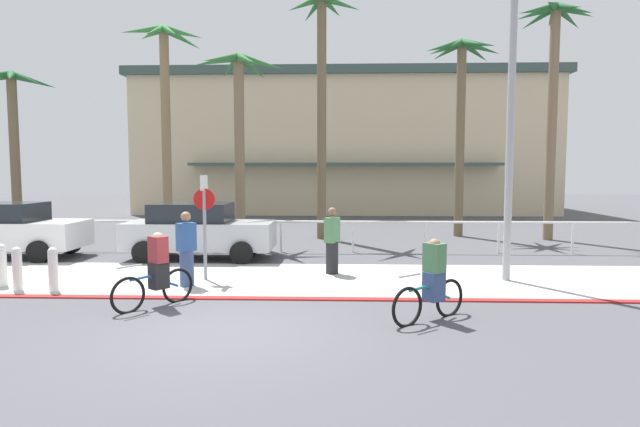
{
  "coord_description": "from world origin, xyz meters",
  "views": [
    {
      "loc": [
        1.88,
        -8.55,
        2.7
      ],
      "look_at": [
        1.36,
        6.0,
        1.48
      ],
      "focal_mm": 29.57,
      "sensor_mm": 36.0,
      "label": 1
    }
  ],
  "objects_px": {
    "stop_sign_bike_lane": "(204,212)",
    "car_white_0": "(8,229)",
    "bollard_3": "(17,269)",
    "palm_tree_3": "(239,104)",
    "palm_tree_4": "(322,70)",
    "palm_tree_2": "(166,85)",
    "palm_tree_1": "(12,114)",
    "streetlight_curb": "(514,101)",
    "cyclist_teal_1": "(432,282)",
    "pedestrian_0": "(186,252)",
    "car_silver_1": "(199,230)",
    "palm_tree_6": "(554,62)",
    "palm_tree_5": "(461,86)",
    "pedestrian_1": "(332,243)",
    "bollard_0": "(53,269)",
    "bollard_1": "(2,265)",
    "cyclist_blue_0": "(157,272)"
  },
  "relations": [
    {
      "from": "bollard_1",
      "to": "bollard_3",
      "type": "xyz_separation_m",
      "value": [
        0.64,
        -0.45,
        0.0
      ]
    },
    {
      "from": "palm_tree_3",
      "to": "palm_tree_5",
      "type": "relative_size",
      "value": 0.87
    },
    {
      "from": "palm_tree_3",
      "to": "palm_tree_6",
      "type": "distance_m",
      "value": 11.83
    },
    {
      "from": "bollard_0",
      "to": "palm_tree_2",
      "type": "distance_m",
      "value": 10.98
    },
    {
      "from": "palm_tree_5",
      "to": "cyclist_teal_1",
      "type": "xyz_separation_m",
      "value": [
        -3.18,
        -12.1,
        -5.31
      ]
    },
    {
      "from": "stop_sign_bike_lane",
      "to": "palm_tree_2",
      "type": "bearing_deg",
      "value": 113.53
    },
    {
      "from": "bollard_3",
      "to": "palm_tree_1",
      "type": "distance_m",
      "value": 11.54
    },
    {
      "from": "bollard_3",
      "to": "palm_tree_1",
      "type": "xyz_separation_m",
      "value": [
        -5.64,
        9.08,
        4.34
      ]
    },
    {
      "from": "palm_tree_6",
      "to": "stop_sign_bike_lane",
      "type": "bearing_deg",
      "value": -145.2
    },
    {
      "from": "palm_tree_1",
      "to": "palm_tree_5",
      "type": "height_order",
      "value": "palm_tree_5"
    },
    {
      "from": "palm_tree_6",
      "to": "car_silver_1",
      "type": "relative_size",
      "value": 2.02
    },
    {
      "from": "streetlight_curb",
      "to": "palm_tree_3",
      "type": "bearing_deg",
      "value": 140.79
    },
    {
      "from": "palm_tree_2",
      "to": "palm_tree_5",
      "type": "distance_m",
      "value": 11.66
    },
    {
      "from": "streetlight_curb",
      "to": "palm_tree_5",
      "type": "relative_size",
      "value": 0.96
    },
    {
      "from": "palm_tree_3",
      "to": "pedestrian_0",
      "type": "bearing_deg",
      "value": -89.53
    },
    {
      "from": "palm_tree_3",
      "to": "palm_tree_4",
      "type": "relative_size",
      "value": 0.73
    },
    {
      "from": "streetlight_curb",
      "to": "car_white_0",
      "type": "xyz_separation_m",
      "value": [
        -14.17,
        3.09,
        -3.41
      ]
    },
    {
      "from": "streetlight_curb",
      "to": "cyclist_teal_1",
      "type": "xyz_separation_m",
      "value": [
        -2.39,
        -3.2,
        -3.58
      ]
    },
    {
      "from": "car_white_0",
      "to": "pedestrian_0",
      "type": "height_order",
      "value": "pedestrian_0"
    },
    {
      "from": "palm_tree_5",
      "to": "cyclist_blue_0",
      "type": "xyz_separation_m",
      "value": [
        -8.44,
        -11.34,
        -5.31
      ]
    },
    {
      "from": "bollard_1",
      "to": "car_silver_1",
      "type": "relative_size",
      "value": 0.23
    },
    {
      "from": "pedestrian_0",
      "to": "car_silver_1",
      "type": "bearing_deg",
      "value": 101.0
    },
    {
      "from": "bollard_0",
      "to": "pedestrian_1",
      "type": "bearing_deg",
      "value": 20.01
    },
    {
      "from": "cyclist_teal_1",
      "to": "pedestrian_1",
      "type": "relative_size",
      "value": 0.87
    },
    {
      "from": "streetlight_curb",
      "to": "palm_tree_5",
      "type": "height_order",
      "value": "palm_tree_5"
    },
    {
      "from": "bollard_0",
      "to": "palm_tree_1",
      "type": "distance_m",
      "value": 11.99
    },
    {
      "from": "cyclist_teal_1",
      "to": "car_silver_1",
      "type": "bearing_deg",
      "value": 133.04
    },
    {
      "from": "streetlight_curb",
      "to": "cyclist_blue_0",
      "type": "height_order",
      "value": "streetlight_curb"
    },
    {
      "from": "bollard_3",
      "to": "cyclist_teal_1",
      "type": "relative_size",
      "value": 0.67
    },
    {
      "from": "bollard_1",
      "to": "car_white_0",
      "type": "relative_size",
      "value": 0.23
    },
    {
      "from": "stop_sign_bike_lane",
      "to": "car_white_0",
      "type": "bearing_deg",
      "value": 156.03
    },
    {
      "from": "palm_tree_2",
      "to": "car_white_0",
      "type": "height_order",
      "value": "palm_tree_2"
    },
    {
      "from": "palm_tree_4",
      "to": "pedestrian_0",
      "type": "height_order",
      "value": "palm_tree_4"
    },
    {
      "from": "car_silver_1",
      "to": "cyclist_teal_1",
      "type": "relative_size",
      "value": 2.93
    },
    {
      "from": "stop_sign_bike_lane",
      "to": "bollard_3",
      "type": "xyz_separation_m",
      "value": [
        -3.85,
        -1.34,
        -1.16
      ]
    },
    {
      "from": "stop_sign_bike_lane",
      "to": "palm_tree_3",
      "type": "relative_size",
      "value": 0.38
    },
    {
      "from": "pedestrian_1",
      "to": "car_silver_1",
      "type": "bearing_deg",
      "value": 151.27
    },
    {
      "from": "palm_tree_5",
      "to": "pedestrian_1",
      "type": "xyz_separation_m",
      "value": [
        -5.02,
        -8.01,
        -5.2
      ]
    },
    {
      "from": "bollard_0",
      "to": "cyclist_blue_0",
      "type": "xyz_separation_m",
      "value": [
        2.69,
        -1.1,
        0.18
      ]
    },
    {
      "from": "palm_tree_1",
      "to": "palm_tree_4",
      "type": "height_order",
      "value": "palm_tree_4"
    },
    {
      "from": "bollard_1",
      "to": "palm_tree_2",
      "type": "relative_size",
      "value": 0.12
    },
    {
      "from": "bollard_0",
      "to": "pedestrian_1",
      "type": "xyz_separation_m",
      "value": [
        6.1,
        2.22,
        0.29
      ]
    },
    {
      "from": "cyclist_teal_1",
      "to": "palm_tree_1",
      "type": "bearing_deg",
      "value": 142.68
    },
    {
      "from": "palm_tree_2",
      "to": "palm_tree_3",
      "type": "height_order",
      "value": "palm_tree_2"
    },
    {
      "from": "palm_tree_1",
      "to": "cyclist_teal_1",
      "type": "xyz_separation_m",
      "value": [
        14.41,
        -10.99,
        -4.16
      ]
    },
    {
      "from": "palm_tree_3",
      "to": "cyclist_teal_1",
      "type": "height_order",
      "value": "palm_tree_3"
    },
    {
      "from": "palm_tree_1",
      "to": "cyclist_teal_1",
      "type": "bearing_deg",
      "value": -37.32
    },
    {
      "from": "palm_tree_6",
      "to": "palm_tree_4",
      "type": "bearing_deg",
      "value": 179.72
    },
    {
      "from": "bollard_3",
      "to": "bollard_1",
      "type": "bearing_deg",
      "value": 144.92
    },
    {
      "from": "palm_tree_4",
      "to": "streetlight_curb",
      "type": "bearing_deg",
      "value": -59.14
    }
  ]
}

